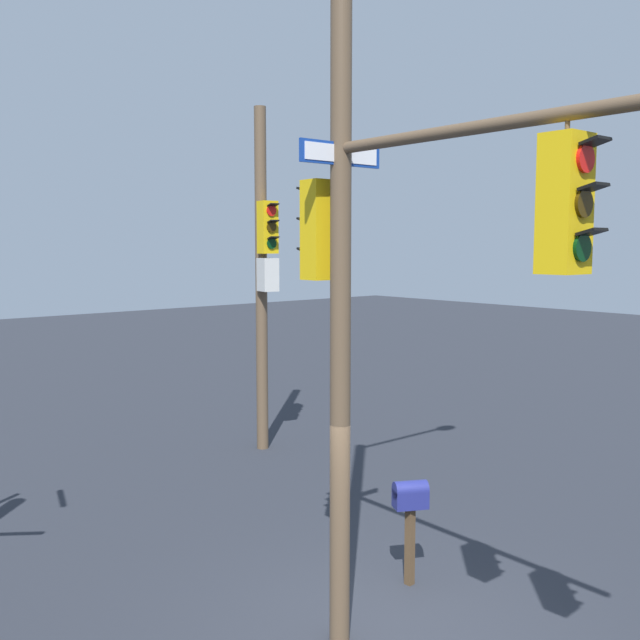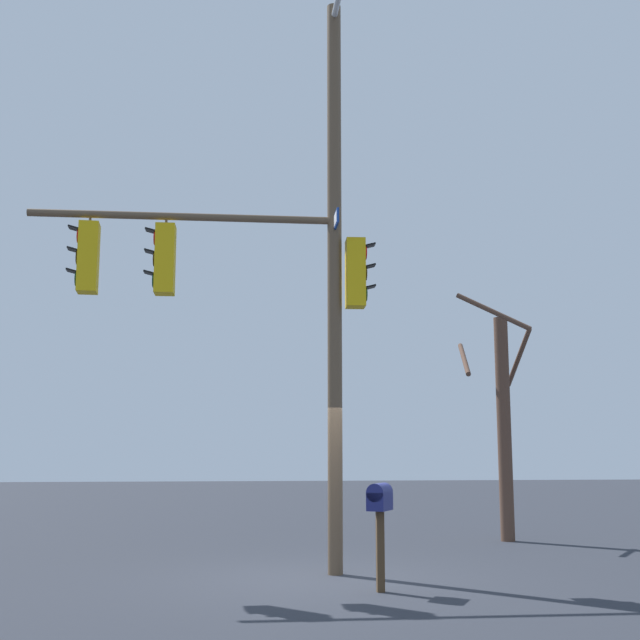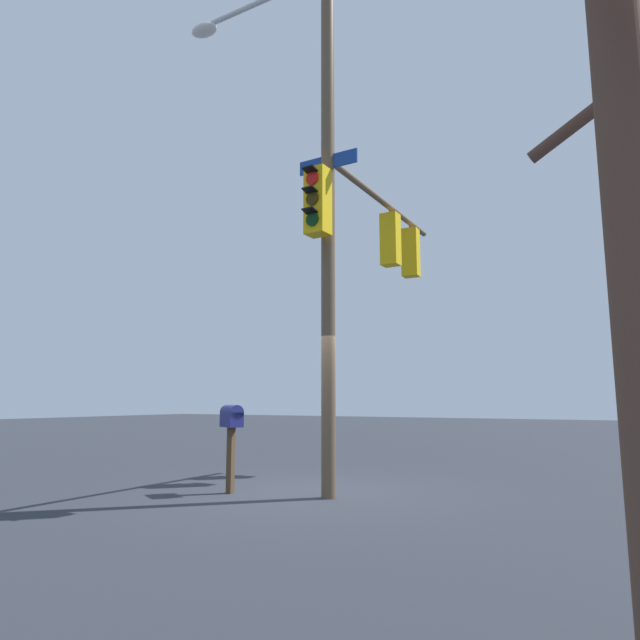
# 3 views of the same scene
# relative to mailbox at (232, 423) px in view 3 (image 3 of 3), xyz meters

# --- Properties ---
(ground_plane) EXTENTS (80.00, 80.00, 0.00)m
(ground_plane) POSITION_rel_mailbox_xyz_m (-1.13, -0.62, -1.11)
(ground_plane) COLOR #282C34
(main_signal_pole_assembly) EXTENTS (3.72, 5.46, 9.22)m
(main_signal_pole_assembly) POSITION_rel_mailbox_xyz_m (-1.45, -1.33, 3.93)
(main_signal_pole_assembly) COLOR brown
(main_signal_pole_assembly) RESTS_ON ground
(mailbox) EXTENTS (0.50, 0.42, 1.41)m
(mailbox) POSITION_rel_mailbox_xyz_m (0.00, 0.00, 0.00)
(mailbox) COLOR #4C3823
(mailbox) RESTS_ON ground
(bare_tree_behind_pole) EXTENTS (2.04, 1.65, 5.14)m
(bare_tree_behind_pole) POSITION_rel_mailbox_xyz_m (-5.78, 3.74, 1.43)
(bare_tree_behind_pole) COLOR brown
(bare_tree_behind_pole) RESTS_ON ground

